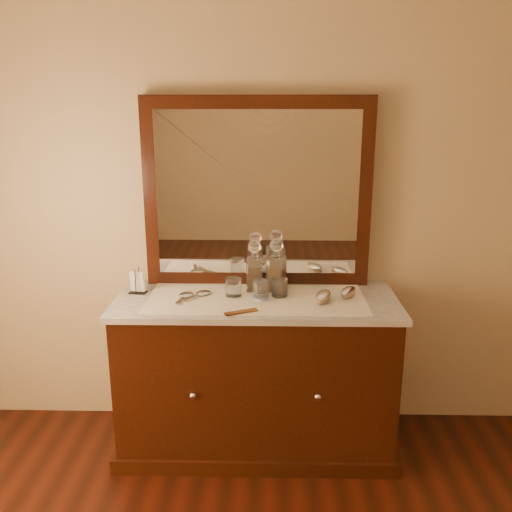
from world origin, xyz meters
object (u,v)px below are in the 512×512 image
(brush_near, at_px, (323,297))
(comb, at_px, (241,312))
(dresser_cabinet, at_px, (256,375))
(hand_mirror_outer, at_px, (185,296))
(decanter_left, at_px, (255,271))
(napkin_rack, at_px, (137,283))
(brush_far, at_px, (348,292))
(hand_mirror_inner, at_px, (201,294))
(decanter_right, at_px, (276,271))
(mirror_frame, at_px, (257,193))
(pin_dish, at_px, (260,298))

(brush_near, bearing_deg, comb, -157.22)
(dresser_cabinet, xyz_separation_m, hand_mirror_outer, (-0.36, -0.01, 0.45))
(dresser_cabinet, height_order, decanter_left, decanter_left)
(napkin_rack, height_order, brush_far, napkin_rack)
(comb, distance_m, hand_mirror_inner, 0.32)
(decanter_left, height_order, hand_mirror_outer, decanter_left)
(hand_mirror_inner, bearing_deg, decanter_right, 11.94)
(brush_near, distance_m, brush_far, 0.15)
(brush_far, distance_m, hand_mirror_inner, 0.76)
(dresser_cabinet, height_order, brush_near, brush_near)
(brush_far, bearing_deg, comb, -155.66)
(mirror_frame, xyz_separation_m, comb, (-0.07, -0.46, -0.49))
(decanter_left, bearing_deg, napkin_rack, -175.34)
(dresser_cabinet, xyz_separation_m, decanter_left, (-0.01, 0.11, 0.55))
(pin_dish, relative_size, hand_mirror_inner, 0.48)
(hand_mirror_inner, bearing_deg, brush_near, -6.22)
(brush_near, relative_size, hand_mirror_inner, 0.96)
(brush_near, bearing_deg, dresser_cabinet, 171.83)
(comb, bearing_deg, hand_mirror_inner, 108.04)
(brush_near, bearing_deg, hand_mirror_outer, 176.94)
(comb, height_order, brush_far, brush_far)
(brush_near, bearing_deg, napkin_rack, 173.57)
(decanter_left, relative_size, hand_mirror_outer, 1.43)
(dresser_cabinet, xyz_separation_m, mirror_frame, (0.00, 0.25, 0.94))
(mirror_frame, height_order, decanter_right, mirror_frame)
(brush_near, height_order, hand_mirror_outer, brush_near)
(mirror_frame, height_order, hand_mirror_outer, mirror_frame)
(hand_mirror_outer, bearing_deg, hand_mirror_inner, 21.09)
(pin_dish, xyz_separation_m, hand_mirror_inner, (-0.31, 0.05, 0.00))
(comb, bearing_deg, pin_dish, 40.64)
(decanter_left, xyz_separation_m, hand_mirror_inner, (-0.27, -0.09, -0.10))
(dresser_cabinet, height_order, mirror_frame, mirror_frame)
(mirror_frame, distance_m, brush_near, 0.65)
(pin_dish, relative_size, decanter_left, 0.31)
(decanter_right, bearing_deg, brush_near, -32.67)
(napkin_rack, xyz_separation_m, hand_mirror_inner, (0.34, -0.04, -0.04))
(decanter_right, xyz_separation_m, hand_mirror_outer, (-0.47, -0.11, -0.10))
(napkin_rack, height_order, hand_mirror_inner, napkin_rack)
(mirror_frame, bearing_deg, comb, -98.36)
(dresser_cabinet, bearing_deg, decanter_left, 96.27)
(brush_far, height_order, hand_mirror_inner, brush_far)
(pin_dish, height_order, napkin_rack, napkin_rack)
(napkin_rack, bearing_deg, brush_far, -1.76)
(dresser_cabinet, height_order, decanter_right, decanter_right)
(comb, height_order, decanter_right, decanter_right)
(mirror_frame, bearing_deg, brush_far, -24.91)
(mirror_frame, distance_m, decanter_left, 0.41)
(mirror_frame, height_order, brush_near, mirror_frame)
(napkin_rack, bearing_deg, mirror_frame, 16.56)
(decanter_left, xyz_separation_m, brush_near, (0.35, -0.16, -0.08))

